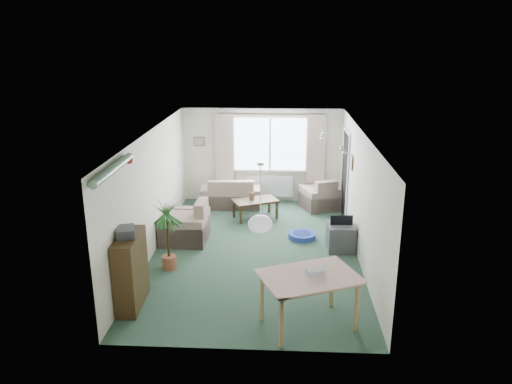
{
  "coord_description": "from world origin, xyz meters",
  "views": [
    {
      "loc": [
        0.5,
        -9.11,
        4.12
      ],
      "look_at": [
        0.0,
        0.3,
        1.15
      ],
      "focal_mm": 35.0,
      "sensor_mm": 36.0,
      "label": 1
    }
  ],
  "objects_px": {
    "bookshelf": "(131,271)",
    "dining_table": "(308,301)",
    "sofa": "(231,192)",
    "tv_cube": "(341,237)",
    "pet_bed": "(302,236)",
    "coffee_table": "(255,209)",
    "houseplant": "(168,235)",
    "armchair_left": "(184,221)",
    "armchair_corner": "(321,193)"
  },
  "relations": [
    {
      "from": "armchair_corner",
      "to": "pet_bed",
      "type": "xyz_separation_m",
      "value": [
        -0.52,
        -1.99,
        -0.33
      ]
    },
    {
      "from": "armchair_left",
      "to": "dining_table",
      "type": "height_order",
      "value": "armchair_left"
    },
    {
      "from": "houseplant",
      "to": "tv_cube",
      "type": "height_order",
      "value": "houseplant"
    },
    {
      "from": "armchair_corner",
      "to": "tv_cube",
      "type": "xyz_separation_m",
      "value": [
        0.22,
        -2.52,
        -0.12
      ]
    },
    {
      "from": "dining_table",
      "to": "coffee_table",
      "type": "bearing_deg",
      "value": 102.79
    },
    {
      "from": "armchair_left",
      "to": "armchair_corner",
      "type": "bearing_deg",
      "value": 128.02
    },
    {
      "from": "armchair_corner",
      "to": "pet_bed",
      "type": "distance_m",
      "value": 2.08
    },
    {
      "from": "sofa",
      "to": "bookshelf",
      "type": "relative_size",
      "value": 1.25
    },
    {
      "from": "armchair_left",
      "to": "dining_table",
      "type": "bearing_deg",
      "value": 39.21
    },
    {
      "from": "armchair_left",
      "to": "pet_bed",
      "type": "bearing_deg",
      "value": 96.84
    },
    {
      "from": "armchair_corner",
      "to": "dining_table",
      "type": "bearing_deg",
      "value": 63.29
    },
    {
      "from": "coffee_table",
      "to": "pet_bed",
      "type": "relative_size",
      "value": 1.74
    },
    {
      "from": "sofa",
      "to": "tv_cube",
      "type": "height_order",
      "value": "sofa"
    },
    {
      "from": "armchair_corner",
      "to": "houseplant",
      "type": "bearing_deg",
      "value": 28.95
    },
    {
      "from": "bookshelf",
      "to": "pet_bed",
      "type": "bearing_deg",
      "value": 43.72
    },
    {
      "from": "houseplant",
      "to": "dining_table",
      "type": "height_order",
      "value": "houseplant"
    },
    {
      "from": "pet_bed",
      "to": "coffee_table",
      "type": "bearing_deg",
      "value": 132.08
    },
    {
      "from": "armchair_left",
      "to": "coffee_table",
      "type": "relative_size",
      "value": 0.97
    },
    {
      "from": "bookshelf",
      "to": "tv_cube",
      "type": "relative_size",
      "value": 2.03
    },
    {
      "from": "bookshelf",
      "to": "houseplant",
      "type": "bearing_deg",
      "value": 74.97
    },
    {
      "from": "bookshelf",
      "to": "dining_table",
      "type": "height_order",
      "value": "bookshelf"
    },
    {
      "from": "sofa",
      "to": "coffee_table",
      "type": "relative_size",
      "value": 1.48
    },
    {
      "from": "sofa",
      "to": "coffee_table",
      "type": "bearing_deg",
      "value": 124.2
    },
    {
      "from": "coffee_table",
      "to": "tv_cube",
      "type": "xyz_separation_m",
      "value": [
        1.8,
        -1.71,
        0.04
      ]
    },
    {
      "from": "armchair_left",
      "to": "dining_table",
      "type": "distance_m",
      "value": 3.93
    },
    {
      "from": "bookshelf",
      "to": "dining_table",
      "type": "relative_size",
      "value": 0.93
    },
    {
      "from": "houseplant",
      "to": "armchair_left",
      "type": "bearing_deg",
      "value": 88.26
    },
    {
      "from": "coffee_table",
      "to": "dining_table",
      "type": "relative_size",
      "value": 0.79
    },
    {
      "from": "sofa",
      "to": "dining_table",
      "type": "relative_size",
      "value": 1.16
    },
    {
      "from": "sofa",
      "to": "armchair_corner",
      "type": "height_order",
      "value": "armchair_corner"
    },
    {
      "from": "houseplant",
      "to": "bookshelf",
      "type": "bearing_deg",
      "value": -102.95
    },
    {
      "from": "bookshelf",
      "to": "houseplant",
      "type": "xyz_separation_m",
      "value": [
        0.3,
        1.3,
        0.08
      ]
    },
    {
      "from": "armchair_left",
      "to": "pet_bed",
      "type": "xyz_separation_m",
      "value": [
        2.46,
        0.24,
        -0.38
      ]
    },
    {
      "from": "sofa",
      "to": "coffee_table",
      "type": "xyz_separation_m",
      "value": [
        0.65,
        -0.84,
        -0.14
      ]
    },
    {
      "from": "coffee_table",
      "to": "houseplant",
      "type": "relative_size",
      "value": 0.75
    },
    {
      "from": "sofa",
      "to": "pet_bed",
      "type": "relative_size",
      "value": 2.57
    },
    {
      "from": "coffee_table",
      "to": "tv_cube",
      "type": "distance_m",
      "value": 2.48
    },
    {
      "from": "armchair_corner",
      "to": "coffee_table",
      "type": "bearing_deg",
      "value": 6.52
    },
    {
      "from": "coffee_table",
      "to": "pet_bed",
      "type": "distance_m",
      "value": 1.59
    },
    {
      "from": "coffee_table",
      "to": "tv_cube",
      "type": "relative_size",
      "value": 1.73
    },
    {
      "from": "armchair_left",
      "to": "coffee_table",
      "type": "xyz_separation_m",
      "value": [
        1.4,
        1.42,
        -0.21
      ]
    },
    {
      "from": "armchair_corner",
      "to": "coffee_table",
      "type": "height_order",
      "value": "armchair_corner"
    },
    {
      "from": "sofa",
      "to": "armchair_left",
      "type": "bearing_deg",
      "value": 68.07
    },
    {
      "from": "houseplant",
      "to": "pet_bed",
      "type": "distance_m",
      "value": 3.01
    },
    {
      "from": "dining_table",
      "to": "armchair_left",
      "type": "bearing_deg",
      "value": 128.05
    },
    {
      "from": "sofa",
      "to": "tv_cube",
      "type": "xyz_separation_m",
      "value": [
        2.45,
        -2.55,
        -0.11
      ]
    },
    {
      "from": "armchair_corner",
      "to": "tv_cube",
      "type": "distance_m",
      "value": 2.53
    },
    {
      "from": "armchair_left",
      "to": "tv_cube",
      "type": "distance_m",
      "value": 3.22
    },
    {
      "from": "sofa",
      "to": "pet_bed",
      "type": "height_order",
      "value": "sofa"
    },
    {
      "from": "armchair_corner",
      "to": "coffee_table",
      "type": "xyz_separation_m",
      "value": [
        -1.58,
        -0.81,
        -0.16
      ]
    }
  ]
}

